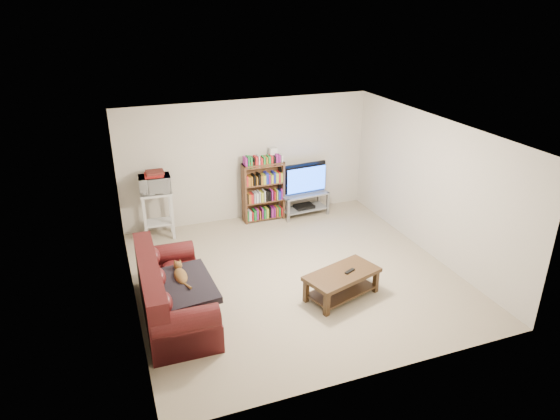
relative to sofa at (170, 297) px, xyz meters
name	(u,v)px	position (x,y,z in m)	size (l,w,h in m)	color
floor	(294,274)	(2.06, 0.45, -0.31)	(5.00, 5.00, 0.00)	tan
ceiling	(296,130)	(2.06, 0.45, 2.09)	(5.00, 5.00, 0.00)	white
wall_back	(248,160)	(2.06, 2.95, 0.89)	(5.00, 5.00, 0.00)	beige
wall_front	(379,290)	(2.06, -2.05, 0.89)	(5.00, 5.00, 0.00)	beige
wall_left	(127,231)	(-0.44, 0.45, 0.89)	(5.00, 5.00, 0.00)	beige
wall_right	(432,187)	(4.56, 0.45, 0.89)	(5.00, 5.00, 0.00)	beige
sofa	(170,297)	(0.00, 0.00, 0.00)	(0.93, 2.09, 0.89)	#491214
blanket	(183,287)	(0.18, -0.14, 0.21)	(0.80, 1.04, 0.10)	black
cat	(181,276)	(0.18, 0.04, 0.27)	(0.23, 0.57, 0.17)	brown
coffee_table	(342,280)	(2.49, -0.39, -0.03)	(1.25, 0.88, 0.41)	#3C2715
remote	(350,271)	(2.60, -0.41, 0.11)	(0.19, 0.05, 0.02)	black
tv_stand	(304,200)	(3.14, 2.61, 0.01)	(1.00, 0.52, 0.48)	#999EA3
television	(305,179)	(3.14, 2.61, 0.47)	(1.04, 0.14, 0.60)	black
dvd_player	(304,206)	(3.14, 2.61, -0.12)	(0.39, 0.27, 0.06)	black
bookshelf	(263,191)	(2.29, 2.69, 0.31)	(0.83, 0.27, 1.20)	#52321C
shelf_clutter	(267,157)	(2.39, 2.71, 0.99)	(0.61, 0.19, 0.28)	silver
microwave_stand	(157,208)	(0.20, 2.61, 0.26)	(0.59, 0.44, 0.90)	silver
microwave	(155,184)	(0.20, 2.61, 0.74)	(0.56, 0.38, 0.31)	silver
game_boxes	(154,175)	(0.20, 2.61, 0.92)	(0.33, 0.29, 0.05)	maroon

